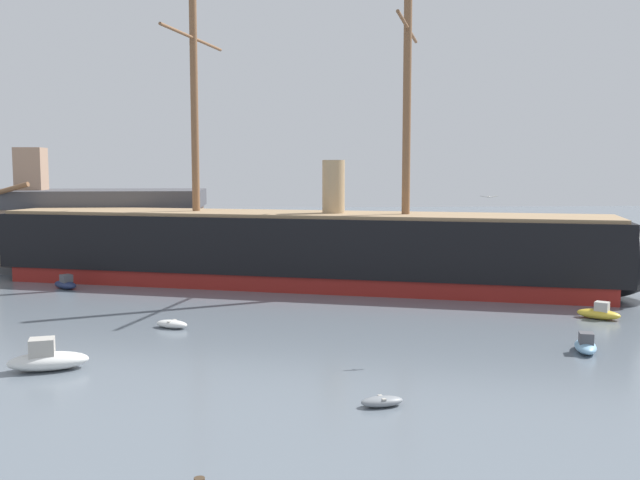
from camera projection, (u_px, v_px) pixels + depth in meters
The scene contains 10 objects.
tall_ship at pixel (297, 248), 71.79m from camera, with size 73.00×29.45×36.27m.
dinghy_near_centre at pixel (382, 401), 35.50m from camera, with size 2.32×1.31×0.52m.
motorboat_mid_left at pixel (47, 359), 41.85m from camera, with size 4.92×2.85×1.94m.
motorboat_mid_right at pixel (586, 345), 45.95m from camera, with size 2.29×3.47×1.35m.
dinghy_alongside_bow at pixel (172, 324), 52.93m from camera, with size 2.83×2.18×0.61m.
motorboat_alongside_stern at pixel (599, 313), 56.13m from camera, with size 3.47×3.19×1.40m.
motorboat_far_left at pixel (66, 284), 70.21m from camera, with size 3.40×3.52×1.45m.
dinghy_far_right at pixel (625, 281), 73.65m from camera, with size 1.93×2.54×0.55m.
dockside_warehouse_left at pixel (42, 228), 86.09m from camera, with size 41.85×14.10×14.43m.
seagull_in_flight at pixel (489, 197), 45.03m from camera, with size 1.22×0.41×0.13m.
Camera 1 is at (-6.00, -17.06, 11.93)m, focal length 39.67 mm.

